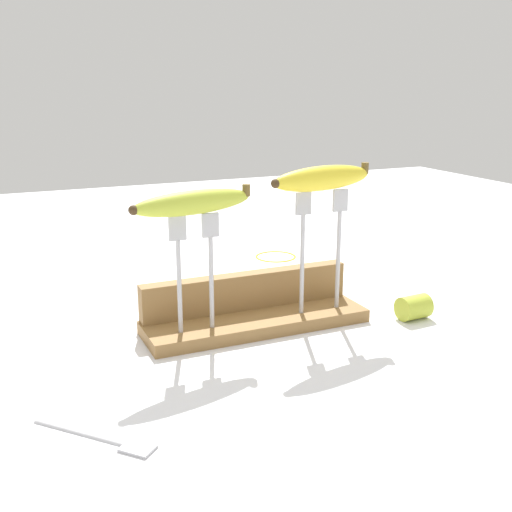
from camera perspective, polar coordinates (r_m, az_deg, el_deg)
name	(u,v)px	position (r m, az deg, el deg)	size (l,w,h in m)	color
ground_plane	(256,327)	(1.04, 0.00, -6.43)	(3.00, 3.00, 0.00)	silver
wooden_board	(256,321)	(1.04, 0.00, -5.90)	(0.37, 0.11, 0.02)	olive
board_backstop	(246,291)	(1.06, -0.88, -3.13)	(0.36, 0.03, 0.06)	olive
fork_stand_left	(195,262)	(0.95, -5.50, -0.53)	(0.08, 0.01, 0.18)	#B2B2B7
fork_stand_right	(321,240)	(1.03, 5.85, 1.41)	(0.09, 0.01, 0.20)	#B2B2B7
banana_raised_left	(193,202)	(0.92, -5.65, 4.81)	(0.20, 0.08, 0.04)	#B2C138
banana_raised_right	(323,178)	(1.01, 6.01, 6.96)	(0.20, 0.07, 0.04)	yellow
fork_fallen_near	(108,439)	(0.75, -13.10, -15.70)	(0.12, 0.13, 0.01)	#B2B2B7
banana_chunk_far	(414,307)	(1.10, 14.01, -4.47)	(0.06, 0.04, 0.04)	#B2C138
wire_coil	(276,256)	(1.44, 1.78, 0.00)	(0.09, 0.09, 0.00)	gold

